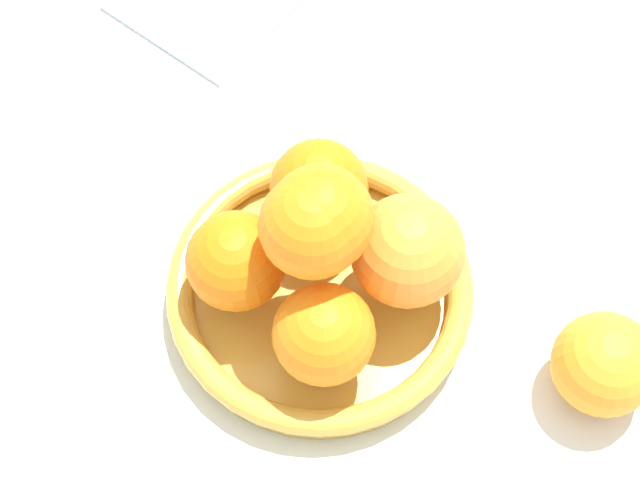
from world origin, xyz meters
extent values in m
plane|color=silver|center=(0.00, 0.00, 0.00)|extent=(4.00, 4.00, 0.00)
cylinder|color=gold|center=(0.00, 0.00, 0.01)|extent=(0.22, 0.22, 0.01)
torus|color=gold|center=(0.00, 0.00, 0.02)|extent=(0.23, 0.23, 0.02)
sphere|color=orange|center=(-0.04, -0.04, 0.07)|extent=(0.07, 0.07, 0.07)
sphere|color=orange|center=(0.05, -0.04, 0.08)|extent=(0.08, 0.08, 0.08)
sphere|color=orange|center=(0.04, 0.04, 0.07)|extent=(0.07, 0.07, 0.07)
sphere|color=orange|center=(-0.04, 0.04, 0.07)|extent=(0.07, 0.07, 0.07)
sphere|color=orange|center=(-0.01, 0.00, 0.13)|extent=(0.07, 0.07, 0.07)
sphere|color=orange|center=(0.00, 0.00, 0.13)|extent=(0.07, 0.07, 0.07)
sphere|color=orange|center=(0.10, -0.19, 0.04)|extent=(0.08, 0.08, 0.08)
camera|label=1|loc=(-0.24, -0.24, 0.76)|focal=60.00mm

